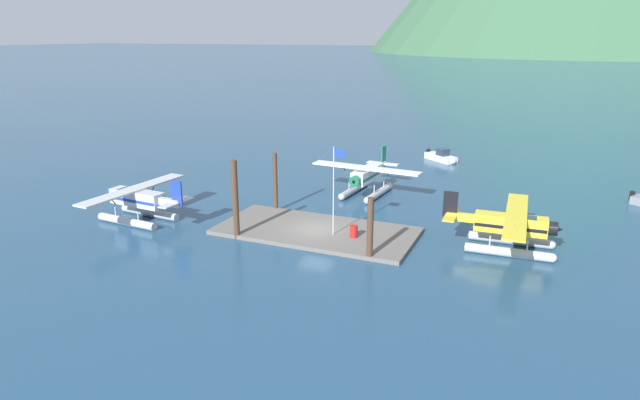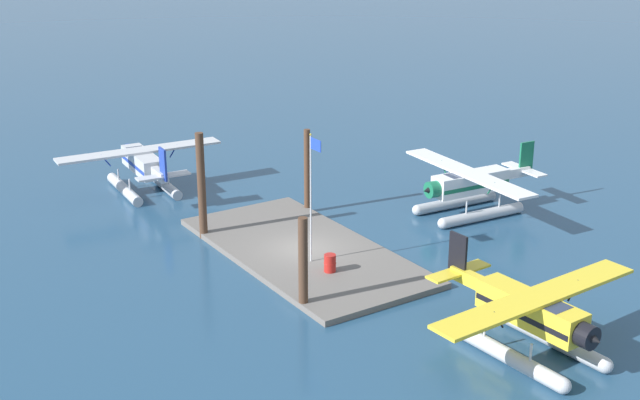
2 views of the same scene
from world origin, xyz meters
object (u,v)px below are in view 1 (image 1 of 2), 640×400
object	(u,v)px
seaplane_silver_port_aft	(137,202)
fuel_drum	(354,231)
boat_white_open_north	(442,157)
flagpole	(335,181)
seaplane_yellow_stbd_fwd	(511,229)
seaplane_white_bow_centre	(367,178)

from	to	relation	value
seaplane_silver_port_aft	fuel_drum	bearing A→B (deg)	8.48
boat_white_open_north	flagpole	bearing A→B (deg)	-94.19
fuel_drum	boat_white_open_north	bearing A→B (deg)	88.69
seaplane_yellow_stbd_fwd	seaplane_silver_port_aft	bearing A→B (deg)	-169.53
flagpole	seaplane_silver_port_aft	world-z (taller)	flagpole
seaplane_yellow_stbd_fwd	boat_white_open_north	bearing A→B (deg)	110.70
seaplane_silver_port_aft	flagpole	bearing A→B (deg)	8.91
flagpole	boat_white_open_north	world-z (taller)	flagpole
boat_white_open_north	seaplane_white_bow_centre	bearing A→B (deg)	-102.18
flagpole	seaplane_silver_port_aft	distance (m)	16.42
flagpole	seaplane_yellow_stbd_fwd	world-z (taller)	flagpole
boat_white_open_north	fuel_drum	bearing A→B (deg)	-91.31
seaplane_silver_port_aft	boat_white_open_north	distance (m)	36.21
fuel_drum	boat_white_open_north	world-z (taller)	boat_white_open_north
flagpole	boat_white_open_north	xyz separation A→B (m)	(2.11, 28.84, -3.88)
seaplane_silver_port_aft	seaplane_yellow_stbd_fwd	xyz separation A→B (m)	(27.98, 5.17, 0.00)
seaplane_white_bow_centre	boat_white_open_north	distance (m)	17.37
seaplane_white_bow_centre	seaplane_silver_port_aft	world-z (taller)	same
fuel_drum	seaplane_white_bow_centre	xyz separation A→B (m)	(-3.00, 11.80, 0.84)
seaplane_yellow_stbd_fwd	seaplane_white_bow_centre	bearing A→B (deg)	145.74
fuel_drum	seaplane_yellow_stbd_fwd	xyz separation A→B (m)	(10.55, 2.57, 0.84)
flagpole	fuel_drum	size ratio (longest dim) A/B	7.49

